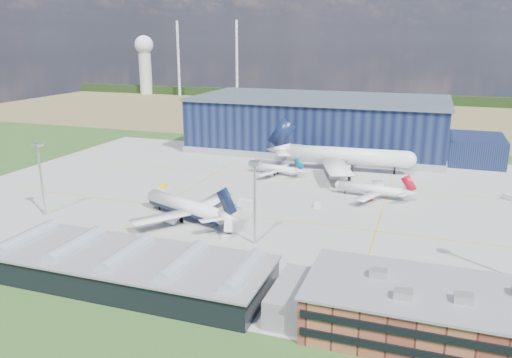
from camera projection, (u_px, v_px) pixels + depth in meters
name	position (u px, v px, depth m)	size (l,w,h in m)	color
ground	(256.00, 206.00, 165.38)	(600.00, 600.00, 0.00)	#264D1C
apron	(266.00, 197.00, 174.46)	(220.00, 160.00, 0.08)	gray
farmland	(355.00, 115.00, 365.34)	(600.00, 220.00, 0.01)	olive
treeline	(369.00, 98.00, 436.97)	(600.00, 8.00, 8.00)	black
horizon_dressing	(170.00, 60.00, 484.37)	(440.20, 18.00, 70.00)	silver
hangar	(324.00, 126.00, 247.51)	(145.00, 62.00, 26.10)	#0F1434
ops_building	(430.00, 312.00, 92.10)	(46.00, 23.00, 10.90)	brown
glass_concourse	(141.00, 269.00, 111.89)	(78.00, 23.00, 8.60)	black
light_mast_west	(40.00, 167.00, 152.97)	(2.60, 2.60, 23.00)	#B7BABE
light_mast_center	(255.00, 189.00, 130.76)	(2.60, 2.60, 23.00)	#B7BABE
airliner_navy	(185.00, 199.00, 151.84)	(40.35, 39.47, 13.16)	white
airliner_red	(371.00, 184.00, 173.14)	(28.94, 28.31, 9.44)	white
airliner_widebody	(347.00, 147.00, 206.11)	(63.06, 61.69, 20.56)	white
airliner_regional	(274.00, 165.00, 202.60)	(25.52, 24.97, 8.32)	white
gse_tug_b	(164.00, 186.00, 185.40)	(2.14, 3.20, 1.39)	yellow
gse_van_a	(246.00, 204.00, 163.67)	(2.61, 5.98, 2.61)	silver
gse_cart_a	(317.00, 205.00, 164.07)	(2.18, 3.27, 1.42)	silver
gse_van_b	(510.00, 197.00, 171.10)	(2.01, 4.39, 2.01)	silver
gse_van_c	(241.00, 265.00, 119.37)	(2.57, 5.35, 2.57)	silver
airstair	(229.00, 230.00, 140.08)	(2.14, 5.35, 3.42)	silver
car_b	(338.00, 259.00, 123.98)	(1.22, 3.50, 1.15)	#99999E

